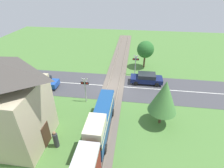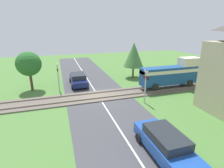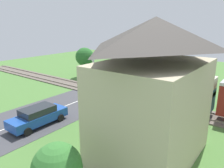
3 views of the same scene
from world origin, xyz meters
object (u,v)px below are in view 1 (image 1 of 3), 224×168
Objects in this scene: crossing_signal_east_approach at (85,87)px; crossing_signal_west_approach at (136,62)px; car_near_crossing at (146,78)px; pedestrian_by_station at (56,140)px; car_far_side at (41,82)px.

crossing_signal_west_approach is at bearing -126.35° from crossing_signal_east_approach.
pedestrian_by_station reaches higher than car_near_crossing.
crossing_signal_west_approach is 1.00× the size of crossing_signal_east_approach.
crossing_signal_east_approach is at bearing 161.24° from car_far_side.
car_near_crossing is 13.93m from car_far_side.
car_near_crossing is 2.50× the size of pedestrian_by_station.
crossing_signal_west_approach is 9.16m from crossing_signal_east_approach.
crossing_signal_west_approach is 15.31m from pedestrian_by_station.
car_near_crossing is 14.06m from pedestrian_by_station.
car_far_side is 1.44× the size of crossing_signal_west_approach.
crossing_signal_west_approach is at bearing -114.14° from pedestrian_by_station.
car_far_side is at bearing -56.59° from pedestrian_by_station.
crossing_signal_east_approach is (5.43, 7.38, 0.00)m from crossing_signal_west_approach.
car_far_side is at bearing -18.76° from crossing_signal_east_approach.
car_far_side is 1.44× the size of crossing_signal_east_approach.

